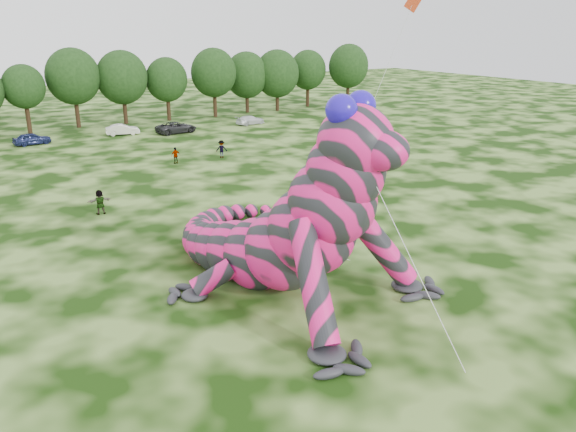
# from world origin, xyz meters

# --- Properties ---
(ground) EXTENTS (240.00, 240.00, 0.00)m
(ground) POSITION_xyz_m (0.00, 0.00, 0.00)
(ground) COLOR #16330A
(ground) RESTS_ON ground
(inflatable_gecko) EXTENTS (24.56, 26.37, 10.58)m
(inflatable_gecko) POSITION_xyz_m (4.69, 2.71, 5.29)
(inflatable_gecko) COLOR #F3177A
(inflatable_gecko) RESTS_ON ground
(flying_kite) EXTENTS (4.77, 3.66, 15.58)m
(flying_kite) POSITION_xyz_m (17.53, 6.63, 13.55)
(flying_kite) COLOR red
(flying_kite) RESTS_ON ground
(tree_9) EXTENTS (5.27, 4.74, 8.68)m
(tree_9) POSITION_xyz_m (1.06, 57.35, 4.34)
(tree_9) COLOR black
(tree_9) RESTS_ON ground
(tree_10) EXTENTS (7.09, 6.38, 10.50)m
(tree_10) POSITION_xyz_m (7.40, 58.58, 5.25)
(tree_10) COLOR black
(tree_10) RESTS_ON ground
(tree_11) EXTENTS (7.01, 6.31, 10.07)m
(tree_11) POSITION_xyz_m (13.79, 58.20, 5.03)
(tree_11) COLOR black
(tree_11) RESTS_ON ground
(tree_12) EXTENTS (5.99, 5.39, 8.97)m
(tree_12) POSITION_xyz_m (20.01, 57.74, 4.49)
(tree_12) COLOR black
(tree_12) RESTS_ON ground
(tree_13) EXTENTS (6.83, 6.15, 10.13)m
(tree_13) POSITION_xyz_m (27.13, 57.13, 5.06)
(tree_13) COLOR black
(tree_13) RESTS_ON ground
(tree_14) EXTENTS (6.82, 6.14, 9.40)m
(tree_14) POSITION_xyz_m (33.46, 58.72, 4.70)
(tree_14) COLOR black
(tree_14) RESTS_ON ground
(tree_15) EXTENTS (7.17, 6.45, 9.63)m
(tree_15) POSITION_xyz_m (38.47, 57.77, 4.82)
(tree_15) COLOR black
(tree_15) RESTS_ON ground
(tree_16) EXTENTS (6.26, 5.63, 9.37)m
(tree_16) POSITION_xyz_m (45.45, 59.37, 4.69)
(tree_16) COLOR black
(tree_16) RESTS_ON ground
(tree_17) EXTENTS (6.98, 6.28, 10.30)m
(tree_17) POSITION_xyz_m (51.95, 56.66, 5.15)
(tree_17) COLOR black
(tree_17) RESTS_ON ground
(car_4) EXTENTS (4.34, 2.22, 1.41)m
(car_4) POSITION_xyz_m (0.14, 49.31, 0.71)
(car_4) COLOR navy
(car_4) RESTS_ON ground
(car_5) EXTENTS (4.33, 2.22, 1.36)m
(car_5) POSITION_xyz_m (10.90, 49.86, 0.68)
(car_5) COLOR silver
(car_5) RESTS_ON ground
(car_6) EXTENTS (5.61, 3.21, 1.47)m
(car_6) POSITION_xyz_m (17.14, 47.44, 0.74)
(car_6) COLOR #27272A
(car_6) RESTS_ON ground
(car_7) EXTENTS (4.55, 2.47, 1.25)m
(car_7) POSITION_xyz_m (28.37, 48.22, 0.63)
(car_7) COLOR silver
(car_7) RESTS_ON ground
(spectator_3) EXTENTS (0.98, 0.42, 1.66)m
(spectator_3) POSITION_xyz_m (10.93, 31.55, 0.83)
(spectator_3) COLOR gray
(spectator_3) RESTS_ON ground
(spectator_5) EXTENTS (1.72, 0.58, 1.84)m
(spectator_5) POSITION_xyz_m (0.37, 19.39, 0.92)
(spectator_5) COLOR gray
(spectator_5) RESTS_ON ground
(spectator_2) EXTENTS (1.38, 1.14, 1.86)m
(spectator_2) POSITION_xyz_m (15.97, 31.46, 0.93)
(spectator_2) COLOR gray
(spectator_2) RESTS_ON ground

